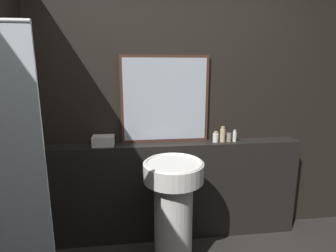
{
  "coord_description": "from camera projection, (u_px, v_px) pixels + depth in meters",
  "views": [
    {
      "loc": [
        -0.32,
        -0.84,
        1.65
      ],
      "look_at": [
        -0.04,
        1.41,
        1.16
      ],
      "focal_mm": 28.0,
      "sensor_mm": 36.0,
      "label": 1
    }
  ],
  "objects": [
    {
      "name": "conditioner_bottle",
      "position": [
        223.0,
        135.0,
        2.5
      ],
      "size": [
        0.05,
        0.05,
        0.15
      ],
      "color": "#C6B284",
      "rests_on": "vanity_counter"
    },
    {
      "name": "shampoo_bottle",
      "position": [
        216.0,
        137.0,
        2.5
      ],
      "size": [
        0.06,
        0.06,
        0.1
      ],
      "color": "white",
      "rests_on": "vanity_counter"
    },
    {
      "name": "mirror",
      "position": [
        165.0,
        100.0,
        2.44
      ],
      "size": [
        0.82,
        0.03,
        0.81
      ],
      "color": "#47281E",
      "rests_on": "vanity_counter"
    },
    {
      "name": "vanity_counter",
      "position": [
        171.0,
        191.0,
        2.56
      ],
      "size": [
        2.5,
        0.19,
        0.97
      ],
      "color": "black",
      "rests_on": "ground_plane"
    },
    {
      "name": "wall_back",
      "position": [
        170.0,
        111.0,
        2.52
      ],
      "size": [
        8.0,
        0.06,
        2.5
      ],
      "color": "black",
      "rests_on": "ground_plane"
    },
    {
      "name": "lotion_bottle",
      "position": [
        229.0,
        136.0,
        2.52
      ],
      "size": [
        0.05,
        0.05,
        0.11
      ],
      "color": "gray",
      "rests_on": "vanity_counter"
    },
    {
      "name": "towel_stack",
      "position": [
        103.0,
        141.0,
        2.38
      ],
      "size": [
        0.19,
        0.14,
        0.09
      ],
      "color": "silver",
      "rests_on": "vanity_counter"
    },
    {
      "name": "body_wash_bottle",
      "position": [
        235.0,
        136.0,
        2.52
      ],
      "size": [
        0.04,
        0.04,
        0.11
      ],
      "color": "white",
      "rests_on": "vanity_counter"
    },
    {
      "name": "pedestal_sink",
      "position": [
        173.0,
        208.0,
        2.1
      ],
      "size": [
        0.47,
        0.47,
        0.95
      ],
      "color": "white",
      "rests_on": "ground_plane"
    }
  ]
}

